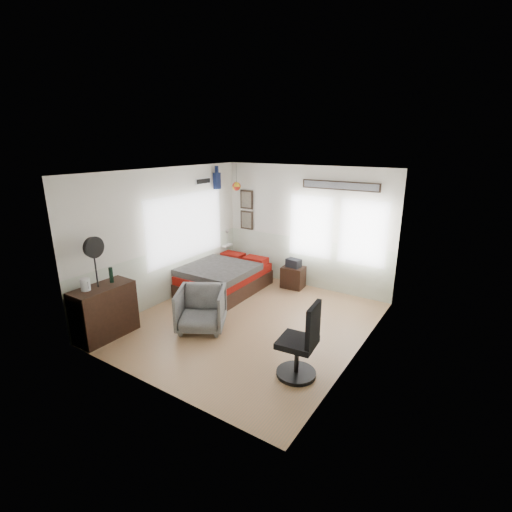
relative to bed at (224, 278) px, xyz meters
The scene contains 12 objects.
ground_plane 1.65m from the bed, 36.53° to the right, with size 4.00×4.50×0.01m, color tan.
room_shell 1.95m from the bed, 32.40° to the right, with size 4.02×4.52×2.71m.
wall_decor 2.06m from the bed, 78.84° to the left, with size 3.55×1.32×1.44m.
bed is the anchor object (origin of this frame).
dresser 2.73m from the bed, 99.29° to the right, with size 0.48×1.00×0.90m, color #341D14.
armchair 1.77m from the bed, 65.41° to the right, with size 0.80×0.82×0.75m, color gray.
nightstand 1.55m from the bed, 40.32° to the left, with size 0.48×0.39×0.48m, color #341D14.
task_chair 3.43m from the bed, 34.22° to the right, with size 0.56×0.56×1.13m.
kettle 3.04m from the bed, 99.76° to the right, with size 0.17×0.15×0.20m.
bottle 2.62m from the bed, 100.53° to the right, with size 0.07×0.07×0.26m, color black.
stand_fan 3.04m from the bed, 99.53° to the right, with size 0.12×0.35×0.85m.
black_bag 1.58m from the bed, 40.32° to the left, with size 0.32×0.20×0.19m, color black.
Camera 1 is at (3.46, -5.07, 3.16)m, focal length 26.00 mm.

